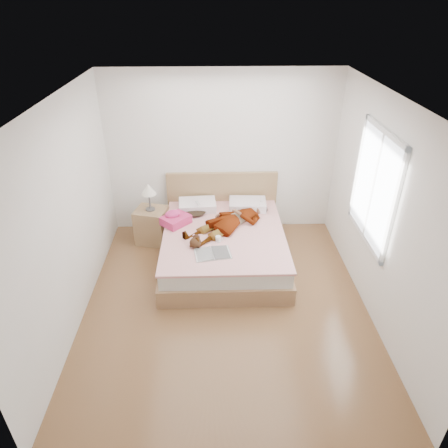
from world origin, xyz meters
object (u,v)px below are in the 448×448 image
object	(u,v)px
phone	(198,203)
coffee_mug	(218,239)
towel	(175,219)
nightstand	(152,223)
woman	(231,218)
bed	(224,242)
magazine	(213,253)
plush_toy	(196,242)

from	to	relation	value
phone	coffee_mug	world-z (taller)	phone
phone	towel	distance (m)	0.48
phone	nightstand	world-z (taller)	nightstand
phone	woman	bearing A→B (deg)	-79.69
coffee_mug	bed	bearing A→B (deg)	76.41
magazine	plush_toy	world-z (taller)	plush_toy
magazine	nightstand	distance (m)	1.51
woman	bed	size ratio (longest dim) A/B	0.74
woman	coffee_mug	size ratio (longest dim) A/B	13.60
nightstand	phone	bearing A→B (deg)	1.40
bed	towel	xyz separation A→B (m)	(-0.72, 0.18, 0.32)
towel	plush_toy	distance (m)	0.70
phone	bed	world-z (taller)	bed
towel	nightstand	size ratio (longest dim) A/B	0.49
bed	coffee_mug	bearing A→B (deg)	-103.59
woman	phone	bearing A→B (deg)	-169.69
woman	towel	world-z (taller)	woman
magazine	plush_toy	size ratio (longest dim) A/B	2.07
phone	towel	bearing A→B (deg)	-174.95
woman	nightstand	size ratio (longest dim) A/B	1.53
phone	bed	distance (m)	0.76
coffee_mug	plush_toy	bearing A→B (deg)	-162.12
plush_toy	bed	bearing A→B (deg)	48.21
towel	plush_toy	xyz separation A→B (m)	(0.32, -0.62, -0.01)
magazine	coffee_mug	xyz separation A→B (m)	(0.08, 0.30, 0.03)
coffee_mug	nightstand	bearing A→B (deg)	141.11
phone	magazine	xyz separation A→B (m)	(0.22, -1.16, -0.15)
towel	magazine	size ratio (longest dim) A/B	0.96
towel	coffee_mug	distance (m)	0.82
magazine	coffee_mug	distance (m)	0.32
woman	towel	distance (m)	0.83
phone	nightstand	bearing A→B (deg)	140.37
phone	nightstand	xyz separation A→B (m)	(-0.74, -0.02, -0.34)
bed	plush_toy	bearing A→B (deg)	-131.79
woman	nightstand	distance (m)	1.33
bed	magazine	distance (m)	0.71
woman	bed	xyz separation A→B (m)	(-0.11, -0.12, -0.34)
phone	plush_toy	size ratio (longest dim) A/B	0.34
coffee_mug	nightstand	xyz separation A→B (m)	(-1.04, 0.84, -0.22)
towel	coffee_mug	bearing A→B (deg)	-39.11
towel	nightstand	xyz separation A→B (m)	(-0.41, 0.33, -0.26)
magazine	plush_toy	xyz separation A→B (m)	(-0.23, 0.20, 0.06)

